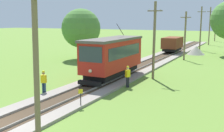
% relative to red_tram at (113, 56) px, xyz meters
% --- Properties ---
extents(rail_right, '(0.07, 120.00, 0.14)m').
position_rel_red_tram_xyz_m(rail_right, '(0.72, -13.21, -1.94)').
color(rail_right, gray).
rests_on(rail_right, track_ballast).
extents(red_tram, '(2.60, 8.54, 4.79)m').
position_rel_red_tram_xyz_m(red_tram, '(0.00, 0.00, 0.00)').
color(red_tram, red).
rests_on(red_tram, rail_right).
extents(freight_car, '(2.40, 5.20, 2.31)m').
position_rel_red_tram_xyz_m(freight_car, '(-0.00, 21.98, -0.64)').
color(freight_car, brown).
rests_on(freight_car, rail_right).
extents(utility_pole_foreground, '(1.40, 0.40, 7.19)m').
position_rel_red_tram_xyz_m(utility_pole_foreground, '(3.29, -13.85, 1.50)').
color(utility_pole_foreground, '#7A664C').
rests_on(utility_pole_foreground, ground).
extents(utility_pole_near_tram, '(1.40, 0.47, 7.10)m').
position_rel_red_tram_xyz_m(utility_pole_near_tram, '(3.29, 1.92, 1.45)').
color(utility_pole_near_tram, '#7A664C').
rests_on(utility_pole_near_tram, ground).
extents(utility_pole_mid, '(1.40, 0.50, 6.54)m').
position_rel_red_tram_xyz_m(utility_pole_mid, '(3.29, 15.50, 1.17)').
color(utility_pole_mid, '#7A664C').
rests_on(utility_pole_mid, ground).
extents(utility_pole_far, '(1.40, 0.44, 7.73)m').
position_rel_red_tram_xyz_m(utility_pole_far, '(3.29, 28.70, 1.77)').
color(utility_pole_far, '#7A664C').
rests_on(utility_pole_far, ground).
extents(utility_pole_distant, '(1.40, 0.56, 8.09)m').
position_rel_red_tram_xyz_m(utility_pole_distant, '(3.29, 40.74, 1.95)').
color(utility_pole_distant, '#7A664C').
rests_on(utility_pole_distant, ground).
extents(utility_pole_horizon, '(1.40, 0.51, 8.36)m').
position_rel_red_tram_xyz_m(utility_pole_horizon, '(3.29, 52.18, 2.08)').
color(utility_pole_horizon, '#7A664C').
rests_on(utility_pole_horizon, ground).
extents(trackside_signal_marker, '(0.21, 0.21, 1.18)m').
position_rel_red_tram_xyz_m(trackside_signal_marker, '(1.87, -8.38, -1.53)').
color(trackside_signal_marker, black).
rests_on(trackside_signal_marker, ground).
extents(gravel_pile, '(2.78, 2.78, 1.34)m').
position_rel_red_tram_xyz_m(gravel_pile, '(3.71, 22.23, -1.52)').
color(gravel_pile, '#9E998E').
rests_on(gravel_pile, ground).
extents(track_worker, '(0.42, 0.32, 1.78)m').
position_rel_red_tram_xyz_m(track_worker, '(-2.30, -6.90, -1.21)').
color(track_worker, navy).
rests_on(track_worker, ground).
extents(second_worker, '(0.36, 0.44, 1.78)m').
position_rel_red_tram_xyz_m(second_worker, '(2.46, -2.25, -1.21)').
color(second_worker, black).
rests_on(second_worker, ground).
extents(tree_left_far, '(5.37, 5.37, 6.96)m').
position_rel_red_tram_xyz_m(tree_left_far, '(-9.80, 10.01, 2.08)').
color(tree_left_far, '#4C3823').
rests_on(tree_left_far, ground).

